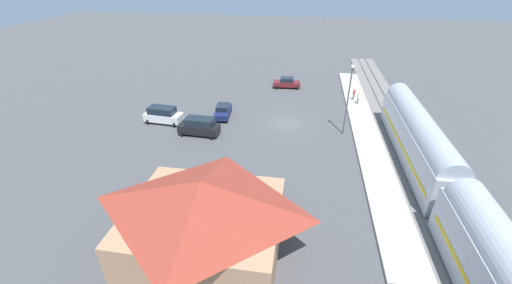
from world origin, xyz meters
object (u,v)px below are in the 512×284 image
object	(u,v)px
suv_black	(199,126)
light_pole_near_platform	(349,93)
passenger_train	(455,198)
station_building	(204,217)
pedestrian_on_platform	(354,93)
pedestrian_waiting_far	(358,97)
sedan_maroon	(287,83)
sedan_navy	(223,111)
suv_white	(163,115)

from	to	relation	value
suv_black	light_pole_near_platform	xyz separation A→B (m)	(-17.40, -3.06, 4.20)
passenger_train	suv_black	distance (m)	27.00
station_building	suv_black	xyz separation A→B (m)	(6.20, -17.23, -2.06)
pedestrian_on_platform	pedestrian_waiting_far	xyz separation A→B (m)	(-0.43, 1.58, 0.00)
station_building	pedestrian_on_platform	size ratio (longest dim) A/B	6.49
station_building	light_pole_near_platform	size ratio (longest dim) A/B	1.29
sedan_maroon	light_pole_near_platform	xyz separation A→B (m)	(-8.17, 15.71, 4.47)
pedestrian_waiting_far	suv_black	bearing A→B (deg)	31.95
station_building	suv_black	world-z (taller)	station_building
pedestrian_on_platform	sedan_maroon	world-z (taller)	pedestrian_on_platform
passenger_train	sedan_maroon	size ratio (longest dim) A/B	8.77
passenger_train	light_pole_near_platform	size ratio (longest dim) A/B	4.70
pedestrian_waiting_far	suv_black	world-z (taller)	suv_black
pedestrian_waiting_far	sedan_maroon	size ratio (longest dim) A/B	0.37
passenger_train	suv_black	xyz separation A→B (m)	(24.20, -11.84, -1.71)
passenger_train	sedan_maroon	bearing A→B (deg)	-63.94
station_building	sedan_navy	xyz separation A→B (m)	(4.69, -22.78, -2.33)
suv_black	light_pole_near_platform	world-z (taller)	light_pole_near_platform
pedestrian_waiting_far	sedan_maroon	world-z (taller)	pedestrian_waiting_far
pedestrian_on_platform	suv_white	xyz separation A→B (m)	(25.50, 11.74, -0.13)
pedestrian_waiting_far	light_pole_near_platform	distance (m)	10.74
passenger_train	station_building	size ratio (longest dim) A/B	3.65
passenger_train	pedestrian_on_platform	distance (m)	26.45
pedestrian_on_platform	sedan_navy	distance (m)	20.20
station_building	pedestrian_waiting_far	world-z (taller)	station_building
station_building	suv_white	bearing A→B (deg)	-58.76
suv_black	passenger_train	bearing A→B (deg)	153.93
sedan_navy	light_pole_near_platform	world-z (taller)	light_pole_near_platform
station_building	suv_black	distance (m)	18.42
sedan_maroon	suv_black	bearing A→B (deg)	63.80
sedan_maroon	suv_white	size ratio (longest dim) A/B	0.92
pedestrian_waiting_far	passenger_train	bearing A→B (deg)	99.29
passenger_train	station_building	xyz separation A→B (m)	(18.00, 5.38, 0.35)
passenger_train	pedestrian_waiting_far	bearing A→B (deg)	-80.71
station_building	suv_black	size ratio (longest dim) A/B	2.23
station_building	suv_black	bearing A→B (deg)	-70.20
passenger_train	pedestrian_waiting_far	xyz separation A→B (m)	(4.00, -24.44, -1.58)
suv_white	station_building	bearing A→B (deg)	121.24
passenger_train	pedestrian_on_platform	size ratio (longest dim) A/B	23.68
pedestrian_on_platform	suv_white	distance (m)	28.07
light_pole_near_platform	suv_white	bearing A→B (deg)	1.53
suv_white	sedan_maroon	bearing A→B (deg)	-132.51
pedestrian_on_platform	suv_black	xyz separation A→B (m)	(19.77, 14.19, -0.13)
light_pole_near_platform	sedan_maroon	bearing A→B (deg)	-62.52
pedestrian_on_platform	sedan_navy	world-z (taller)	pedestrian_on_platform
pedestrian_waiting_far	light_pole_near_platform	world-z (taller)	light_pole_near_platform
station_building	suv_white	world-z (taller)	station_building
station_building	sedan_navy	world-z (taller)	station_building
pedestrian_waiting_far	sedan_maroon	distance (m)	12.59
suv_black	sedan_maroon	xyz separation A→B (m)	(-9.23, -18.77, -0.27)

